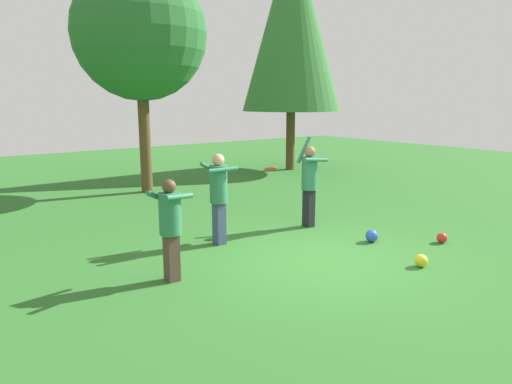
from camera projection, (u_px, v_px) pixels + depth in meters
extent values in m
plane|color=#2D6B28|center=(323.00, 259.00, 8.17)|extent=(40.00, 40.00, 0.00)
cube|color=black|center=(309.00, 208.00, 10.17)|extent=(0.19, 0.22, 0.84)
cylinder|color=#2D7551|center=(309.00, 173.00, 10.02)|extent=(0.34, 0.34, 0.73)
sphere|color=#8C6647|center=(310.00, 152.00, 9.93)|extent=(0.24, 0.24, 0.24)
cylinder|color=#2D7551|center=(316.00, 160.00, 9.80)|extent=(0.62, 0.10, 0.13)
cylinder|color=#2D7551|center=(304.00, 150.00, 10.08)|extent=(0.39, 0.10, 0.57)
cube|color=#38476B|center=(219.00, 223.00, 8.94)|extent=(0.19, 0.22, 0.83)
cylinder|color=#2D7551|center=(219.00, 184.00, 8.79)|extent=(0.34, 0.34, 0.72)
sphere|color=tan|center=(218.00, 160.00, 8.70)|extent=(0.23, 0.23, 0.23)
cylinder|color=#2D7551|center=(213.00, 170.00, 8.91)|extent=(0.57, 0.12, 0.38)
cylinder|color=#2D7551|center=(223.00, 170.00, 8.57)|extent=(0.62, 0.13, 0.09)
cube|color=#4C382D|center=(172.00, 257.00, 7.14)|extent=(0.19, 0.22, 0.75)
cylinder|color=#2D7551|center=(170.00, 214.00, 7.00)|extent=(0.34, 0.34, 0.65)
sphere|color=brown|center=(169.00, 186.00, 6.92)|extent=(0.21, 0.21, 0.21)
cylinder|color=#2D7551|center=(160.00, 198.00, 7.07)|extent=(0.53, 0.26, 0.32)
cylinder|color=#2D7551|center=(179.00, 197.00, 6.84)|extent=(0.55, 0.27, 0.13)
cylinder|color=red|center=(271.00, 169.00, 9.39)|extent=(0.30, 0.30, 0.12)
sphere|color=blue|center=(372.00, 236.00, 9.12)|extent=(0.25, 0.25, 0.25)
sphere|color=red|center=(442.00, 238.00, 9.06)|extent=(0.20, 0.20, 0.20)
sphere|color=yellow|center=(421.00, 261.00, 7.77)|extent=(0.22, 0.22, 0.22)
cylinder|color=brown|center=(145.00, 135.00, 13.73)|extent=(0.34, 0.34, 3.48)
sphere|color=#28662D|center=(140.00, 33.00, 13.15)|extent=(3.83, 3.83, 3.83)
cylinder|color=brown|center=(291.00, 116.00, 18.13)|extent=(0.35, 0.35, 4.22)
cone|color=#337033|center=(292.00, 20.00, 17.42)|extent=(3.79, 3.79, 6.75)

